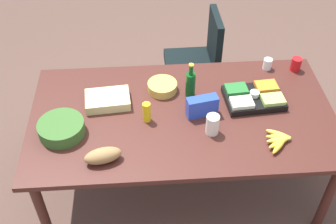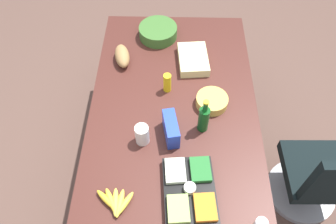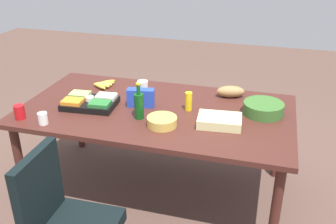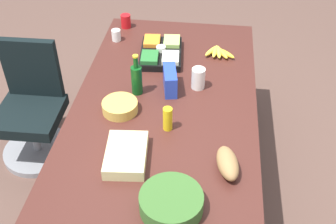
# 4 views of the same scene
# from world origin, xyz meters

# --- Properties ---
(ground_plane) EXTENTS (10.00, 10.00, 0.00)m
(ground_plane) POSITION_xyz_m (0.00, 0.00, 0.00)
(ground_plane) COLOR brown
(conference_table) EXTENTS (2.18, 1.18, 0.79)m
(conference_table) POSITION_xyz_m (0.00, 0.00, 0.72)
(conference_table) COLOR #45201B
(conference_table) RESTS_ON ground
(office_chair) EXTENTS (0.56, 0.56, 0.94)m
(office_chair) POSITION_xyz_m (-0.24, -1.08, 0.35)
(office_chair) COLOR gray
(office_chair) RESTS_ON ground
(wine_bottle) EXTENTS (0.08, 0.08, 0.29)m
(wine_bottle) POSITION_xyz_m (-0.07, -0.20, 0.90)
(wine_bottle) COLOR #0F4B18
(wine_bottle) RESTS_ON conference_table
(banana_bunch) EXTENTS (0.18, 0.24, 0.04)m
(banana_bunch) POSITION_xyz_m (-0.61, 0.32, 0.82)
(banana_bunch) COLOR yellow
(banana_bunch) RESTS_ON conference_table
(mayo_jar) EXTENTS (0.10, 0.10, 0.15)m
(mayo_jar) POSITION_xyz_m (-0.18, 0.20, 0.86)
(mayo_jar) COLOR white
(mayo_jar) RESTS_ON conference_table
(veggie_tray) EXTENTS (0.44, 0.33, 0.09)m
(veggie_tray) POSITION_xyz_m (-0.53, -0.10, 0.83)
(veggie_tray) COLOR black
(veggie_tray) RESTS_ON conference_table
(red_solo_cup) EXTENTS (0.09, 0.09, 0.11)m
(red_solo_cup) POSITION_xyz_m (-0.95, -0.45, 0.85)
(red_solo_cup) COLOR red
(red_solo_cup) RESTS_ON conference_table
(chip_bowl) EXTENTS (0.26, 0.26, 0.07)m
(chip_bowl) POSITION_xyz_m (0.13, -0.27, 0.82)
(chip_bowl) COLOR gold
(chip_bowl) RESTS_ON conference_table
(sheet_cake) EXTENTS (0.34, 0.25, 0.07)m
(sheet_cake) POSITION_xyz_m (0.54, -0.15, 0.83)
(sheet_cake) COLOR beige
(sheet_cake) RESTS_ON conference_table
(mustard_bottle) EXTENTS (0.06, 0.06, 0.15)m
(mustard_bottle) POSITION_xyz_m (0.26, 0.05, 0.87)
(mustard_bottle) COLOR yellow
(mustard_bottle) RESTS_ON conference_table
(paper_cup) EXTENTS (0.08, 0.08, 0.09)m
(paper_cup) POSITION_xyz_m (-0.73, -0.48, 0.84)
(paper_cup) COLOR white
(paper_cup) RESTS_ON conference_table
(bread_loaf) EXTENTS (0.26, 0.16, 0.10)m
(bread_loaf) POSITION_xyz_m (0.55, 0.40, 0.84)
(bread_loaf) COLOR #9A7345
(bread_loaf) RESTS_ON conference_table
(chip_bag_blue) EXTENTS (0.23, 0.12, 0.15)m
(chip_bag_blue) POSITION_xyz_m (-0.13, 0.02, 0.87)
(chip_bag_blue) COLOR #2644BA
(chip_bag_blue) RESTS_ON conference_table
(salad_bowl) EXTENTS (0.37, 0.37, 0.09)m
(salad_bowl) POSITION_xyz_m (0.84, 0.14, 0.84)
(salad_bowl) COLOR #376429
(salad_bowl) RESTS_ON conference_table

